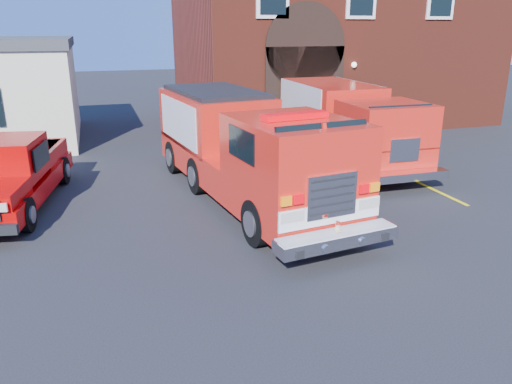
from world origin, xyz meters
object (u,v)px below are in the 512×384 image
object	(u,v)px
fire_engine	(244,147)
secondary_truck	(344,120)
fire_station	(329,37)
pickup_truck	(8,174)

from	to	relation	value
fire_engine	secondary_truck	bearing A→B (deg)	33.36
fire_station	fire_engine	world-z (taller)	fire_station
secondary_truck	fire_station	bearing A→B (deg)	68.36
fire_station	pickup_truck	bearing A→B (deg)	-144.27
pickup_truck	secondary_truck	bearing A→B (deg)	9.45
fire_station	pickup_truck	distance (m)	18.37
fire_engine	pickup_truck	xyz separation A→B (m)	(-6.40, 1.30, -0.58)
fire_engine	secondary_truck	size ratio (longest dim) A/B	1.16
pickup_truck	secondary_truck	xyz separation A→B (m)	(11.22, 1.87, 0.55)
pickup_truck	fire_station	bearing A→B (deg)	35.73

